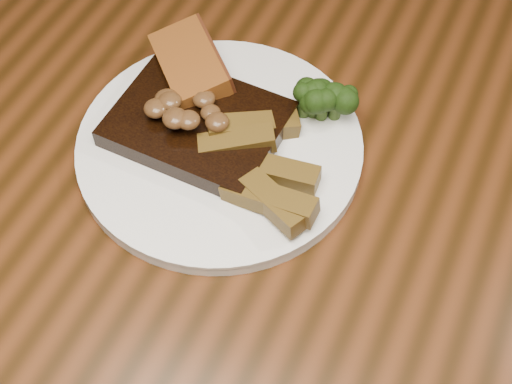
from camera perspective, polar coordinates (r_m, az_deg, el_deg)
dining_table at (r=0.79m, az=1.17°, el=-5.69°), size 1.60×0.90×0.75m
chair_far at (r=1.32m, az=19.57°, el=9.97°), size 0.44×0.44×0.86m
plate at (r=0.75m, az=-2.91°, el=3.60°), size 0.32×0.32×0.01m
steak at (r=0.75m, az=-4.68°, el=5.37°), size 0.17×0.13×0.03m
steak_bone at (r=0.72m, az=-6.83°, el=1.87°), size 0.14×0.02×0.02m
mushroom_pile at (r=0.73m, az=-5.55°, el=6.70°), size 0.07×0.07×0.03m
garlic_bread at (r=0.80m, az=-5.22°, el=9.16°), size 0.12×0.12×0.02m
potato_wedges at (r=0.72m, az=0.25°, el=2.51°), size 0.12×0.12×0.02m
broccoli_cluster at (r=0.76m, az=4.49°, el=7.11°), size 0.08×0.08×0.04m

